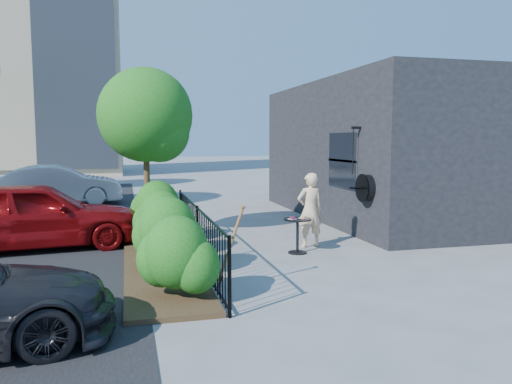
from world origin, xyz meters
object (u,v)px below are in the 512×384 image
object	(u,v)px
patio_tree	(148,121)
car_silver	(58,185)
cafe_table	(298,229)
woman	(310,210)
shovel	(229,252)
car_red	(36,215)

from	to	relation	value
patio_tree	car_silver	size ratio (longest dim) A/B	0.90
cafe_table	car_silver	distance (m)	10.90
woman	car_silver	xyz separation A→B (m)	(-6.21, 8.74, -0.09)
shovel	car_silver	world-z (taller)	car_silver
cafe_table	car_red	distance (m)	5.56
car_red	car_silver	bearing A→B (deg)	-2.77
woman	car_red	xyz separation A→B (m)	(-5.72, 1.27, -0.08)
cafe_table	car_silver	world-z (taller)	car_silver
woman	shovel	size ratio (longest dim) A/B	1.20
patio_tree	woman	bearing A→B (deg)	-30.07
woman	car_red	bearing A→B (deg)	-17.07
shovel	car_silver	size ratio (longest dim) A/B	0.31
cafe_table	car_red	bearing A→B (deg)	161.07
shovel	car_red	distance (m)	5.15
woman	shovel	distance (m)	3.49
patio_tree	shovel	size ratio (longest dim) A/B	2.93
patio_tree	car_silver	bearing A→B (deg)	113.05
patio_tree	cafe_table	xyz separation A→B (m)	(2.83, -2.44, -2.27)
cafe_table	car_red	world-z (taller)	car_red
woman	car_red	distance (m)	5.86
patio_tree	cafe_table	distance (m)	4.37
cafe_table	car_silver	xyz separation A→B (m)	(-5.74, 9.27, 0.22)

